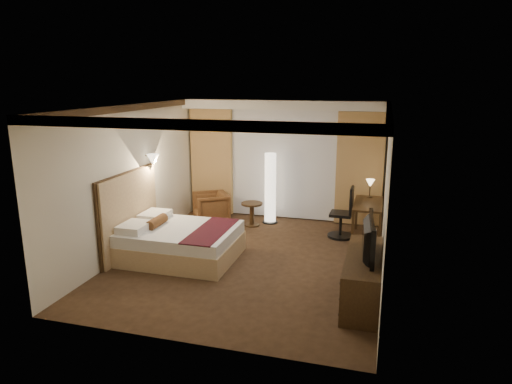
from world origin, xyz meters
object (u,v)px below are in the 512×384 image
(dresser, at_px, (363,278))
(television, at_px, (363,234))
(side_table, at_px, (252,214))
(floor_lamp, at_px, (270,188))
(desk, at_px, (367,221))
(armchair, at_px, (211,206))
(office_chair, at_px, (341,212))
(bed, at_px, (181,243))

(dresser, xyz_separation_m, television, (-0.03, 0.00, 0.66))
(side_table, xyz_separation_m, dresser, (2.52, -2.93, 0.08))
(side_table, relative_size, floor_lamp, 0.33)
(floor_lamp, relative_size, desk, 1.30)
(dresser, relative_size, television, 1.58)
(armchair, distance_m, office_chair, 2.92)
(side_table, relative_size, television, 0.46)
(floor_lamp, height_order, desk, floor_lamp)
(armchair, bearing_deg, desk, 54.00)
(floor_lamp, height_order, television, floor_lamp)
(armchair, relative_size, office_chair, 0.70)
(side_table, distance_m, office_chair, 1.98)
(office_chair, bearing_deg, television, -76.84)
(armchair, distance_m, television, 4.57)
(office_chair, bearing_deg, floor_lamp, 162.43)
(desk, height_order, dresser, desk)
(office_chair, distance_m, dresser, 2.75)
(bed, bearing_deg, television, -13.50)
(armchair, bearing_deg, office_chair, 52.41)
(office_chair, bearing_deg, bed, -142.34)
(armchair, height_order, television, television)
(armchair, height_order, desk, desk)
(armchair, relative_size, desk, 0.61)
(bed, relative_size, armchair, 2.63)
(television, bearing_deg, armchair, 45.60)
(floor_lamp, xyz_separation_m, office_chair, (1.61, -0.56, -0.26))
(side_table, relative_size, office_chair, 0.49)
(armchair, height_order, dresser, armchair)
(bed, height_order, dresser, dresser)
(side_table, bearing_deg, bed, -107.77)
(side_table, bearing_deg, dresser, -49.28)
(bed, bearing_deg, desk, 31.86)
(floor_lamp, bearing_deg, bed, -112.47)
(bed, distance_m, dresser, 3.30)
(armchair, xyz_separation_m, desk, (3.43, -0.20, 0.00))
(side_table, height_order, dresser, dresser)
(bed, xyz_separation_m, desk, (3.16, 1.97, 0.09))
(floor_lamp, distance_m, desk, 2.24)
(dresser, bearing_deg, desk, 91.05)
(bed, xyz_separation_m, side_table, (0.69, 2.16, -0.03))
(desk, distance_m, dresser, 2.73)
(dresser, bearing_deg, side_table, 130.72)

